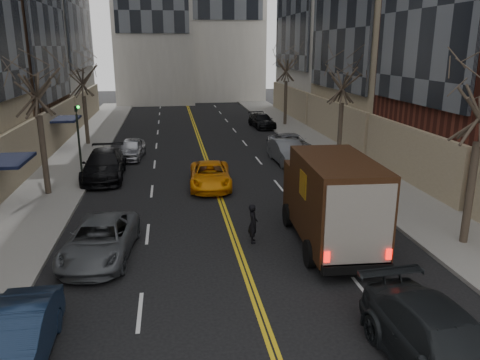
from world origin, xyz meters
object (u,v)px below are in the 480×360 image
Objects in this scene: ups_truck at (331,201)px; taxi at (210,175)px; pedestrian at (253,223)px; observer_sedan at (445,348)px.

taxi is at bearing 117.27° from ups_truck.
ups_truck is 3.16m from pedestrian.
observer_sedan is at bearing -156.62° from pedestrian.
ups_truck is 1.41× the size of taxi.
ups_truck is 4.22× the size of pedestrian.
pedestrian reaches higher than taxi.
pedestrian is (0.99, -7.84, 0.13)m from taxi.
observer_sedan reaches higher than taxi.
observer_sedan is (0.11, -7.72, -1.02)m from ups_truck.
ups_truck reaches higher than pedestrian.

